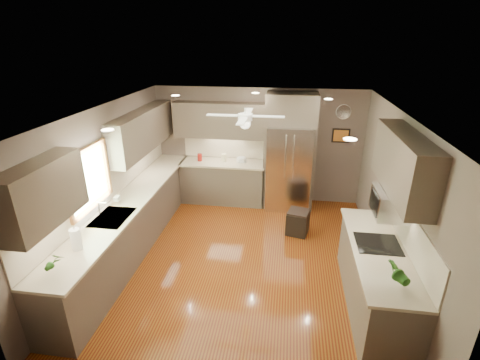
% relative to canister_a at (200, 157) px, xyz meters
% --- Properties ---
extents(floor, '(5.00, 5.00, 0.00)m').
position_rel_canister_a_xyz_m(floor, '(1.24, -2.19, -1.02)').
color(floor, '#51170A').
rests_on(floor, ground).
extents(ceiling, '(5.00, 5.00, 0.00)m').
position_rel_canister_a_xyz_m(ceiling, '(1.24, -2.19, 1.48)').
color(ceiling, white).
rests_on(ceiling, ground).
extents(wall_back, '(4.50, 0.00, 4.50)m').
position_rel_canister_a_xyz_m(wall_back, '(1.24, 0.31, 0.23)').
color(wall_back, brown).
rests_on(wall_back, ground).
extents(wall_front, '(4.50, 0.00, 4.50)m').
position_rel_canister_a_xyz_m(wall_front, '(1.24, -4.69, 0.23)').
color(wall_front, brown).
rests_on(wall_front, ground).
extents(wall_left, '(0.00, 5.00, 5.00)m').
position_rel_canister_a_xyz_m(wall_left, '(-1.01, -2.19, 0.23)').
color(wall_left, brown).
rests_on(wall_left, ground).
extents(wall_right, '(0.00, 5.00, 5.00)m').
position_rel_canister_a_xyz_m(wall_right, '(3.49, -2.19, 0.23)').
color(wall_right, brown).
rests_on(wall_right, ground).
extents(canister_a, '(0.11, 0.11, 0.16)m').
position_rel_canister_a_xyz_m(canister_a, '(0.00, 0.00, 0.00)').
color(canister_a, maroon).
rests_on(canister_a, back_run).
extents(canister_c, '(0.11, 0.11, 0.17)m').
position_rel_canister_a_xyz_m(canister_c, '(0.53, 0.04, 0.01)').
color(canister_c, beige).
rests_on(canister_c, back_run).
extents(soap_bottle, '(0.08, 0.08, 0.17)m').
position_rel_canister_a_xyz_m(soap_bottle, '(-0.83, -2.21, 0.00)').
color(soap_bottle, white).
rests_on(soap_bottle, left_run).
extents(potted_plant_left, '(0.16, 0.11, 0.29)m').
position_rel_canister_a_xyz_m(potted_plant_left, '(-0.71, -4.03, 0.07)').
color(potted_plant_left, '#225317').
rests_on(potted_plant_left, left_run).
extents(potted_plant_right, '(0.23, 0.21, 0.34)m').
position_rel_canister_a_xyz_m(potted_plant_right, '(3.17, -3.72, 0.09)').
color(potted_plant_right, '#225317').
rests_on(potted_plant_right, right_run).
extents(bowl, '(0.26, 0.26, 0.06)m').
position_rel_canister_a_xyz_m(bowl, '(0.92, 0.01, -0.05)').
color(bowl, beige).
rests_on(bowl, back_run).
extents(left_run, '(0.65, 4.70, 1.45)m').
position_rel_canister_a_xyz_m(left_run, '(-0.71, -2.04, -0.54)').
color(left_run, '#4B4036').
rests_on(left_run, ground).
extents(back_run, '(1.85, 0.65, 1.45)m').
position_rel_canister_a_xyz_m(back_run, '(0.52, 0.01, -0.54)').
color(back_run, '#4B4036').
rests_on(back_run, ground).
extents(uppers, '(4.50, 4.70, 0.95)m').
position_rel_canister_a_xyz_m(uppers, '(0.50, -1.48, 0.85)').
color(uppers, '#4B4036').
rests_on(uppers, wall_left).
extents(window, '(0.05, 1.12, 0.92)m').
position_rel_canister_a_xyz_m(window, '(-0.98, -2.69, 0.53)').
color(window, '#BFF2B2').
rests_on(window, wall_left).
extents(sink, '(0.50, 0.70, 0.32)m').
position_rel_canister_a_xyz_m(sink, '(-0.69, -2.69, -0.11)').
color(sink, silver).
rests_on(sink, left_run).
extents(refrigerator, '(1.06, 0.75, 2.45)m').
position_rel_canister_a_xyz_m(refrigerator, '(1.94, -0.03, 0.17)').
color(refrigerator, silver).
rests_on(refrigerator, ground).
extents(right_run, '(0.70, 2.20, 1.45)m').
position_rel_canister_a_xyz_m(right_run, '(3.17, -2.99, -0.54)').
color(right_run, '#4B4036').
rests_on(right_run, ground).
extents(microwave, '(0.43, 0.55, 0.34)m').
position_rel_canister_a_xyz_m(microwave, '(3.27, -2.74, 0.46)').
color(microwave, silver).
rests_on(microwave, wall_right).
extents(ceiling_fan, '(1.18, 1.18, 0.32)m').
position_rel_canister_a_xyz_m(ceiling_fan, '(1.24, -1.89, 1.31)').
color(ceiling_fan, white).
rests_on(ceiling_fan, ceiling).
extents(recessed_lights, '(2.84, 3.14, 0.01)m').
position_rel_canister_a_xyz_m(recessed_lights, '(1.20, -1.79, 1.47)').
color(recessed_lights, white).
rests_on(recessed_lights, ceiling).
extents(wall_clock, '(0.30, 0.03, 0.30)m').
position_rel_canister_a_xyz_m(wall_clock, '(2.99, 0.29, 1.03)').
color(wall_clock, white).
rests_on(wall_clock, wall_back).
extents(framed_print, '(0.36, 0.03, 0.30)m').
position_rel_canister_a_xyz_m(framed_print, '(2.99, 0.29, 0.53)').
color(framed_print, black).
rests_on(framed_print, wall_back).
extents(stool, '(0.46, 0.46, 0.46)m').
position_rel_canister_a_xyz_m(stool, '(2.17, -1.19, -0.78)').
color(stool, black).
rests_on(stool, ground).
extents(paper_towel, '(0.13, 0.13, 0.32)m').
position_rel_canister_a_xyz_m(paper_towel, '(-0.72, -3.56, 0.06)').
color(paper_towel, white).
rests_on(paper_towel, left_run).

